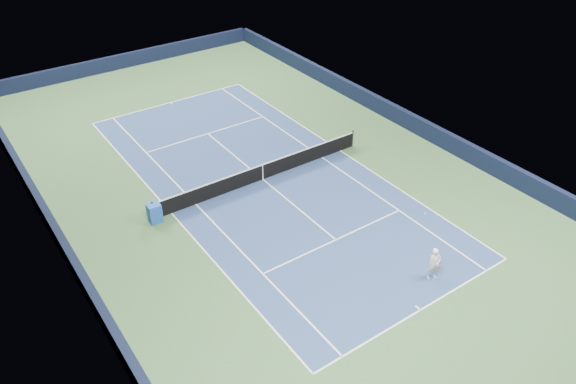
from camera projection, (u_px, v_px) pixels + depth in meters
ground at (263, 179)px, 30.89m from camera, size 40.00×40.00×0.00m
wall_far at (126, 60)px, 43.99m from camera, size 22.00×0.35×1.10m
wall_right at (406, 119)px, 35.68m from camera, size 0.35×40.00×1.10m
wall_left at (62, 244)px, 25.47m from camera, size 0.35×40.00×1.10m
court_surface at (263, 179)px, 30.89m from camera, size 10.97×23.77×0.01m
baseline_far at (170, 103)px, 38.93m from camera, size 10.97×0.08×0.00m
baseline_near at (421, 310)px, 22.84m from camera, size 10.97×0.08×0.00m
sideline_doubles_right at (340, 151)px, 33.47m from camera, size 0.08×23.77×0.00m
sideline_doubles_left at (171, 213)px, 28.30m from camera, size 0.08×23.77×0.00m
sideline_singles_right at (322, 157)px, 32.82m from camera, size 0.08×23.77×0.00m
sideline_singles_left at (196, 204)px, 28.94m from camera, size 0.08×23.77×0.00m
service_line_far at (208, 134)px, 35.21m from camera, size 8.23×0.08×0.00m
service_line_near at (336, 240)px, 26.55m from camera, size 8.23×0.08×0.00m
center_service_line at (263, 179)px, 30.88m from camera, size 0.08×12.80×0.00m
center_mark_far at (171, 103)px, 38.82m from camera, size 0.08×0.30×0.00m
center_mark_near at (418, 308)px, 22.94m from camera, size 0.08×0.30×0.00m
tennis_net at (263, 172)px, 30.60m from camera, size 12.90×0.10×1.07m
sponsor_cube at (155, 213)px, 27.47m from camera, size 0.64×0.58×1.02m
tennis_player at (434, 264)px, 23.97m from camera, size 0.79×1.30×2.86m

